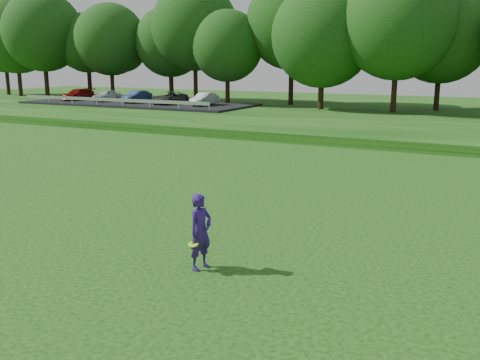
% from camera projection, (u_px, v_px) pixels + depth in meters
% --- Properties ---
extents(ground, '(140.00, 140.00, 0.00)m').
position_uv_depth(ground, '(90.00, 238.00, 15.17)').
color(ground, '#0E3C0B').
rests_on(ground, ground).
extents(berm, '(130.00, 30.00, 0.60)m').
position_uv_depth(berm, '(375.00, 117.00, 44.60)').
color(berm, '#0E3C0B').
rests_on(berm, ground).
extents(walking_path, '(130.00, 1.60, 0.04)m').
position_uv_depth(walking_path, '(320.00, 143.00, 32.52)').
color(walking_path, gray).
rests_on(walking_path, ground).
extents(treeline, '(104.00, 7.00, 15.00)m').
position_uv_depth(treeline, '(391.00, 23.00, 46.38)').
color(treeline, '#104614').
rests_on(treeline, berm).
extents(parking_lot, '(24.00, 9.00, 1.38)m').
position_uv_depth(parking_lot, '(135.00, 100.00, 54.17)').
color(parking_lot, black).
rests_on(parking_lot, berm).
extents(woman, '(0.58, 0.78, 1.86)m').
position_uv_depth(woman, '(200.00, 232.00, 12.72)').
color(woman, navy).
rests_on(woman, ground).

